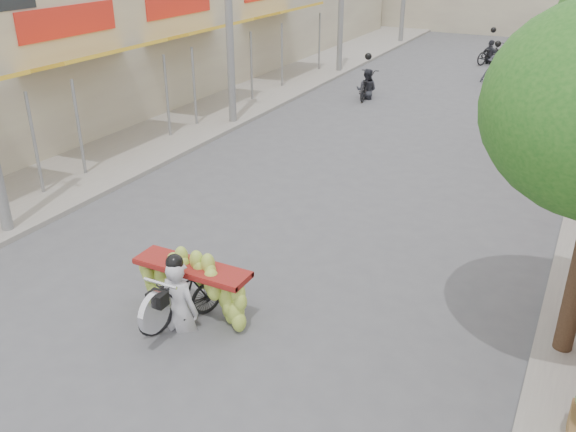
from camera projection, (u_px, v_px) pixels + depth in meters
The scene contains 7 objects.
ground at pixel (105, 405), 8.27m from camera, with size 120.00×120.00×0.00m, color #505055.
sidewalk_left at pixel (239, 97), 23.20m from camera, with size 4.00×60.00×0.12m, color gray.
shophouse_row_left at pixel (110, 12), 23.19m from camera, with size 9.77×40.00×6.00m.
banana_motorbike at pixel (184, 281), 9.74m from camera, with size 2.20×1.80×2.25m.
bg_motorbike_a at pixel (367, 79), 22.95m from camera, with size 0.86×1.82×1.95m.
bg_motorbike_b at pixel (495, 62), 25.39m from camera, with size 1.22×1.98×1.95m.
bg_motorbike_c at pixel (491, 47), 28.87m from camera, with size 1.36×1.86×1.95m.
Camera 1 is at (5.12, -4.55, 5.84)m, focal length 38.00 mm.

